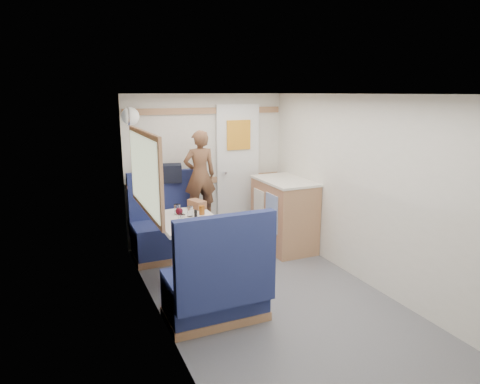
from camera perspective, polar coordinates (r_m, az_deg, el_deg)
name	(u,v)px	position (r m, az deg, el deg)	size (l,w,h in m)	color
floor	(288,313)	(4.18, 6.39, -15.72)	(4.50, 4.50, 0.00)	#515156
ceiling	(294,94)	(3.67, 7.20, 12.82)	(4.50, 4.50, 0.00)	silver
wall_back	(206,169)	(5.81, -4.50, 3.05)	(2.20, 0.02, 2.00)	silver
wall_left	(169,225)	(3.40, -9.49, -4.39)	(0.02, 4.50, 2.00)	silver
wall_right	(388,198)	(4.45, 19.10, -0.77)	(0.02, 4.50, 2.00)	silver
oak_trim_low	(207,180)	(5.82, -4.40, 1.56)	(2.15, 0.02, 0.08)	#A56D4A
oak_trim_high	(206,111)	(5.70, -4.57, 10.75)	(2.15, 0.02, 0.08)	#A56D4A
side_window	(144,172)	(4.30, -12.68, 2.58)	(0.04, 1.30, 0.72)	#A2A990
rear_door	(238,169)	(5.94, -0.29, 3.05)	(0.62, 0.12, 1.86)	white
dinette_table	(188,233)	(4.57, -6.93, -5.45)	(0.62, 0.92, 0.72)	white
bench_far	(169,233)	(5.44, -9.51, -5.40)	(0.90, 0.59, 1.05)	navy
bench_near	(217,290)	(3.91, -3.04, -12.91)	(0.90, 0.59, 1.05)	navy
ledge	(162,184)	(5.53, -10.40, 1.09)	(0.90, 0.14, 0.04)	#A56D4A
dome_light	(130,116)	(5.08, -14.42, 9.76)	(0.20, 0.20, 0.20)	white
galley_counter	(284,214)	(5.63, 5.87, -2.87)	(0.57, 0.92, 0.92)	#A56D4A
person	(200,175)	(5.36, -5.39, 2.26)	(0.41, 0.27, 1.12)	brown
duffel_bag	(163,173)	(5.51, -10.25, 2.46)	(0.47, 0.22, 0.22)	black
tray	(213,224)	(4.28, -3.66, -4.34)	(0.29, 0.37, 0.02)	silver
orange_fruit	(201,220)	(4.29, -5.23, -3.71)	(0.07, 0.07, 0.07)	#DA5209
cheese_block	(206,221)	(4.31, -4.50, -3.90)	(0.09, 0.05, 0.03)	#E4CC83
wine_glass	(179,212)	(4.34, -8.11, -2.64)	(0.08, 0.08, 0.17)	white
tumbler_left	(182,220)	(4.27, -7.77, -3.76)	(0.07, 0.07, 0.12)	white
tumbler_mid	(177,209)	(4.69, -8.37, -2.29)	(0.07, 0.07, 0.11)	white
tumbler_right	(190,211)	(4.61, -6.67, -2.57)	(0.07, 0.07, 0.11)	silver
beer_glass	(202,210)	(4.66, -5.12, -2.42)	(0.06, 0.06, 0.10)	brown
pepper_grinder	(196,214)	(4.53, -5.93, -2.93)	(0.03, 0.03, 0.09)	black
salt_grinder	(179,215)	(4.50, -8.08, -3.09)	(0.04, 0.04, 0.10)	white
bread_loaf	(197,204)	(4.92, -5.76, -1.63)	(0.12, 0.22, 0.09)	brown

